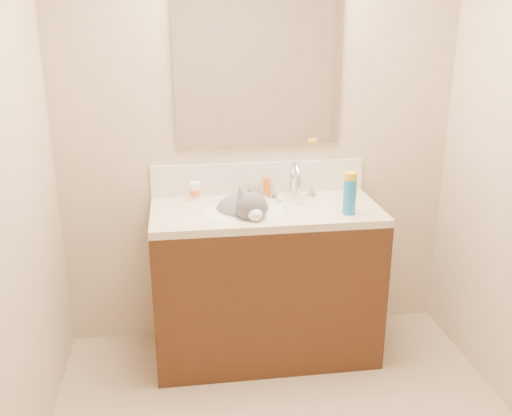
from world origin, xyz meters
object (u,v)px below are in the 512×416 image
object	(u,v)px
vanity_cabinet	(265,285)
amber_bottle	(267,187)
cat	(245,214)
spray_can	(350,197)
pill_bottle	(195,191)
faucet	(295,184)
basin	(244,224)
silver_jar	(250,191)

from	to	relation	value
vanity_cabinet	amber_bottle	size ratio (longest dim) A/B	11.65
cat	spray_can	world-z (taller)	spray_can
vanity_cabinet	cat	xyz separation A→B (m)	(-0.11, -0.01, 0.43)
cat	spray_can	distance (m)	0.55
spray_can	pill_bottle	bearing A→B (deg)	156.48
faucet	cat	xyz separation A→B (m)	(-0.29, -0.14, -0.11)
basin	pill_bottle	xyz separation A→B (m)	(-0.24, 0.22, 0.12)
silver_jar	vanity_cabinet	bearing A→B (deg)	-74.04
vanity_cabinet	amber_bottle	world-z (taller)	amber_bottle
vanity_cabinet	silver_jar	xyz separation A→B (m)	(-0.06, 0.20, 0.48)
silver_jar	spray_can	size ratio (longest dim) A/B	0.36
cat	silver_jar	size ratio (longest dim) A/B	6.84
faucet	amber_bottle	world-z (taller)	faucet
basin	spray_can	bearing A→B (deg)	-12.42
faucet	cat	distance (m)	0.34
faucet	silver_jar	size ratio (longest dim) A/B	4.29
cat	basin	bearing A→B (deg)	-116.31
silver_jar	amber_bottle	bearing A→B (deg)	9.58
vanity_cabinet	silver_jar	bearing A→B (deg)	105.96
cat	vanity_cabinet	bearing A→B (deg)	-6.49
faucet	silver_jar	world-z (taller)	faucet
faucet	cat	size ratio (longest dim) A/B	0.63
pill_bottle	silver_jar	size ratio (longest dim) A/B	1.56
cat	amber_bottle	size ratio (longest dim) A/B	4.33
basin	spray_can	world-z (taller)	spray_can
amber_bottle	vanity_cabinet	bearing A→B (deg)	-100.36
silver_jar	pill_bottle	bearing A→B (deg)	-177.67
faucet	silver_jar	distance (m)	0.25
vanity_cabinet	silver_jar	size ratio (longest dim) A/B	18.39
cat	spray_can	bearing A→B (deg)	-24.65
pill_bottle	amber_bottle	distance (m)	0.40
basin	pill_bottle	size ratio (longest dim) A/B	4.42
faucet	spray_can	bearing A→B (deg)	-51.62
faucet	amber_bottle	bearing A→B (deg)	150.54
pill_bottle	basin	bearing A→B (deg)	-42.04
silver_jar	spray_can	xyz separation A→B (m)	(0.46, -0.35, 0.06)
spray_can	faucet	bearing A→B (deg)	128.38
pill_bottle	amber_bottle	xyz separation A→B (m)	(0.40, 0.03, 0.00)
amber_bottle	spray_can	xyz separation A→B (m)	(0.36, -0.36, 0.04)
amber_bottle	basin	bearing A→B (deg)	-122.93
spray_can	vanity_cabinet	bearing A→B (deg)	160.20
basin	cat	distance (m)	0.05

